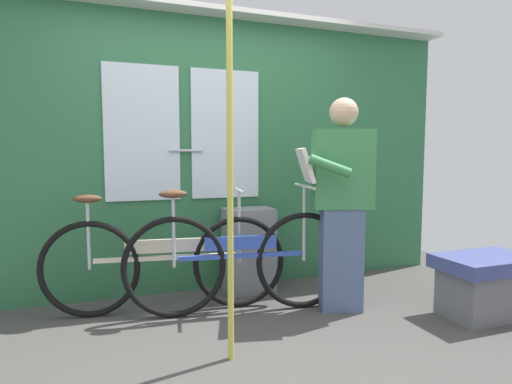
{
  "coord_description": "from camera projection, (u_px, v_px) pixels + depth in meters",
  "views": [
    {
      "loc": [
        -0.83,
        -2.29,
        1.18
      ],
      "look_at": [
        0.24,
        0.71,
        0.9
      ],
      "focal_mm": 29.35,
      "sensor_mm": 36.0,
      "label": 1
    }
  ],
  "objects": [
    {
      "name": "trash_bin_by_wall",
      "position": [
        249.0,
        250.0,
        3.61
      ],
      "size": [
        0.42,
        0.28,
        0.72
      ],
      "primitive_type": "cube",
      "color": "gray",
      "rests_on": "ground_plane"
    },
    {
      "name": "bicycle_leaning_behind",
      "position": [
        166.0,
        262.0,
        3.12
      ],
      "size": [
        1.79,
        0.46,
        0.92
      ],
      "rotation": [
        0.0,
        0.0,
        -0.15
      ],
      "color": "black",
      "rests_on": "ground_plane"
    },
    {
      "name": "handrail_pole",
      "position": [
        230.0,
        157.0,
        2.33
      ],
      "size": [
        0.04,
        0.04,
        2.34
      ],
      "primitive_type": "cylinder",
      "color": "#C6C14C",
      "rests_on": "ground_plane"
    },
    {
      "name": "train_door_wall",
      "position": [
        207.0,
        148.0,
        3.63
      ],
      "size": [
        4.62,
        0.28,
        2.38
      ],
      "color": "#2D6B42",
      "rests_on": "ground_plane"
    },
    {
      "name": "ground_plane",
      "position": [
        258.0,
        354.0,
        2.53
      ],
      "size": [
        5.62,
        4.2,
        0.04
      ],
      "primitive_type": "cube",
      "color": "#474442"
    },
    {
      "name": "passenger_reading_newspaper",
      "position": [
        341.0,
        200.0,
        3.13
      ],
      "size": [
        0.61,
        0.54,
        1.6
      ],
      "rotation": [
        0.0,
        0.0,
        2.84
      ],
      "color": "slate",
      "rests_on": "ground_plane"
    },
    {
      "name": "bench_seat_corner",
      "position": [
        485.0,
        284.0,
        3.05
      ],
      "size": [
        0.7,
        0.44,
        0.45
      ],
      "color": "#3D477F",
      "rests_on": "ground_plane"
    },
    {
      "name": "bicycle_near_door",
      "position": [
        240.0,
        261.0,
        3.11
      ],
      "size": [
        1.71,
        0.44,
        0.96
      ],
      "rotation": [
        0.0,
        0.0,
        -0.14
      ],
      "color": "black",
      "rests_on": "ground_plane"
    }
  ]
}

